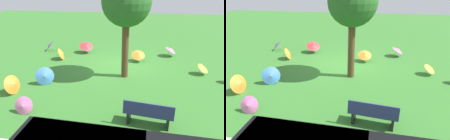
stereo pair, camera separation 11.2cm
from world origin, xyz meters
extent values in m
plane|color=#387A2D|center=(0.00, 0.00, 0.00)|extent=(40.00, 40.00, 0.00)
cube|color=navy|center=(-1.47, 4.82, 0.45)|extent=(1.65, 0.66, 0.05)
cube|color=navy|center=(-1.45, 5.02, 0.68)|extent=(1.60, 0.32, 0.45)
cube|color=black|center=(-0.84, 4.74, 0.23)|extent=(0.13, 0.41, 0.45)
cube|color=black|center=(-2.11, 4.90, 0.23)|extent=(0.13, 0.41, 0.45)
cylinder|color=brown|center=(-0.39, 1.23, 1.45)|extent=(0.33, 0.33, 2.90)
sphere|color=#286023|center=(-0.39, 1.23, 3.55)|extent=(2.19, 2.19, 2.19)
cylinder|color=tan|center=(4.71, -2.12, 0.18)|extent=(0.42, 0.10, 0.35)
cone|color=purple|center=(4.96, -2.07, 0.39)|extent=(0.74, 0.88, 0.69)
sphere|color=tan|center=(5.01, -2.06, 0.43)|extent=(0.06, 0.04, 0.05)
cylinder|color=tan|center=(-2.86, -2.08, 0.19)|extent=(0.23, 0.03, 0.38)
cone|color=pink|center=(-3.00, -2.08, 0.44)|extent=(0.73, 0.75, 0.48)
sphere|color=tan|center=(-3.04, -2.08, 0.50)|extent=(0.05, 0.04, 0.05)
cylinder|color=tan|center=(2.46, -2.09, 0.22)|extent=(0.15, 0.23, 0.45)
cone|color=#D8383F|center=(2.38, -1.95, 0.52)|extent=(1.15, 1.14, 0.55)
sphere|color=tan|center=(2.36, -1.92, 0.59)|extent=(0.06, 0.06, 0.05)
cylinder|color=tan|center=(4.35, 3.52, 0.31)|extent=(0.46, 0.09, 0.17)
cone|color=orange|center=(4.04, 3.56, 0.41)|extent=(0.53, 0.86, 0.83)
sphere|color=tan|center=(3.96, 3.58, 0.44)|extent=(0.05, 0.04, 0.05)
cylinder|color=tan|center=(3.76, -0.57, 0.25)|extent=(0.36, 0.08, 0.17)
cone|color=orange|center=(3.52, -0.61, 0.36)|extent=(0.52, 0.77, 0.71)
sphere|color=tan|center=(3.45, -0.62, 0.39)|extent=(0.05, 0.04, 0.05)
cylinder|color=tan|center=(-4.17, 0.40, 0.16)|extent=(0.22, 0.14, 0.32)
cone|color=yellow|center=(-4.29, 0.47, 0.36)|extent=(0.79, 0.81, 0.44)
sphere|color=tan|center=(-4.32, 0.48, 0.40)|extent=(0.06, 0.06, 0.05)
cylinder|color=tan|center=(-0.97, -0.99, 0.20)|extent=(0.05, 0.23, 0.39)
cone|color=orange|center=(-0.99, -0.85, 0.46)|extent=(0.85, 0.84, 0.51)
sphere|color=tan|center=(-1.00, -0.81, 0.54)|extent=(0.04, 0.05, 0.05)
cylinder|color=tan|center=(2.92, 4.63, 0.22)|extent=(0.05, 0.38, 0.19)
cone|color=pink|center=(2.90, 4.87, 0.33)|extent=(0.69, 0.43, 0.65)
sphere|color=tan|center=(2.90, 4.93, 0.35)|extent=(0.04, 0.05, 0.05)
cylinder|color=tan|center=(3.24, 2.40, 0.33)|extent=(0.22, 0.37, 0.15)
cone|color=#4C8CE5|center=(3.10, 2.64, 0.42)|extent=(0.91, 0.74, 0.83)
sphere|color=tan|center=(3.07, 2.70, 0.44)|extent=(0.05, 0.06, 0.05)
camera|label=1|loc=(-1.09, 10.49, 4.42)|focal=32.99mm
camera|label=2|loc=(-1.20, 10.48, 4.42)|focal=32.99mm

